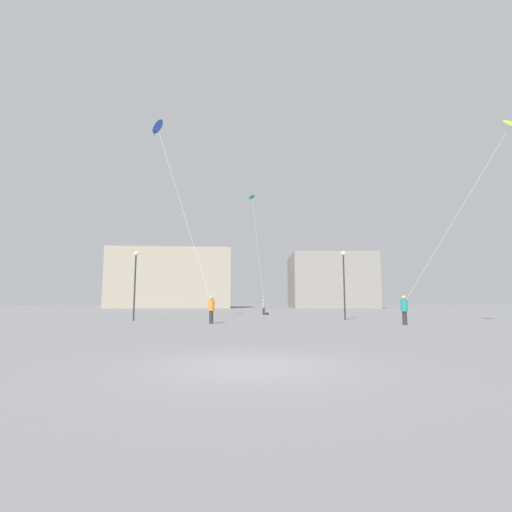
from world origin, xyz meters
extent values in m
plane|color=slate|center=(0.00, 0.00, 0.00)|extent=(300.00, 300.00, 0.00)
cylinder|color=#2D2D33|center=(0.93, 31.24, 0.37)|extent=(0.24, 0.24, 0.73)
cylinder|color=gray|center=(0.93, 31.24, 1.05)|extent=(0.35, 0.35, 0.64)
sphere|color=tan|center=(0.93, 31.24, 1.49)|extent=(0.24, 0.24, 0.24)
cylinder|color=#2D2D33|center=(-2.76, 15.71, 0.40)|extent=(0.26, 0.26, 0.81)
cylinder|color=orange|center=(-2.76, 15.71, 1.16)|extent=(0.39, 0.39, 0.70)
sphere|color=tan|center=(-2.76, 15.71, 1.64)|extent=(0.26, 0.26, 0.26)
cylinder|color=#2D2D33|center=(9.15, 14.39, 0.40)|extent=(0.26, 0.26, 0.81)
cylinder|color=teal|center=(9.15, 14.39, 1.16)|extent=(0.39, 0.39, 0.70)
sphere|color=tan|center=(9.15, 14.39, 1.64)|extent=(0.26, 0.26, 0.26)
cone|color=blue|center=(-7.92, 20.18, 15.55)|extent=(0.89, 1.31, 1.16)
sphere|color=blue|center=(-8.02, 20.29, 15.34)|extent=(0.10, 0.10, 0.10)
sphere|color=blue|center=(-8.11, 20.39, 15.13)|extent=(0.10, 0.10, 0.10)
sphere|color=blue|center=(-8.20, 20.50, 14.92)|extent=(0.10, 0.10, 0.10)
cylinder|color=silver|center=(-5.34, 17.95, 8.43)|extent=(5.19, 4.49, 14.26)
cone|color=green|center=(-0.41, 36.78, 14.44)|extent=(1.04, 1.06, 0.48)
sphere|color=green|center=(-0.52, 36.69, 14.23)|extent=(0.10, 0.10, 0.10)
sphere|color=green|center=(-0.62, 36.60, 14.02)|extent=(0.10, 0.10, 0.10)
sphere|color=green|center=(-0.73, 36.51, 13.81)|extent=(0.10, 0.10, 0.10)
cylinder|color=silver|center=(0.26, 34.01, 7.87)|extent=(1.36, 5.56, 13.15)
cylinder|color=silver|center=(12.04, 13.14, 6.48)|extent=(5.79, 2.51, 10.37)
cube|color=#A39984|center=(-19.00, 77.53, 6.48)|extent=(27.54, 19.76, 12.97)
cube|color=gray|center=(17.00, 76.20, 5.92)|extent=(17.90, 16.83, 11.84)
cylinder|color=#2D2D30|center=(-8.96, 19.42, 2.43)|extent=(0.12, 0.12, 4.86)
sphere|color=#EAE5C6|center=(-8.96, 19.42, 5.01)|extent=(0.36, 0.36, 0.36)
cylinder|color=#2D2D30|center=(7.00, 20.57, 2.51)|extent=(0.12, 0.12, 5.02)
sphere|color=#EAE5C6|center=(7.00, 20.57, 5.17)|extent=(0.36, 0.36, 0.36)
cube|color=black|center=(1.28, 31.34, 0.12)|extent=(0.35, 0.24, 0.24)
camera|label=1|loc=(0.12, -8.35, 1.41)|focal=26.01mm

